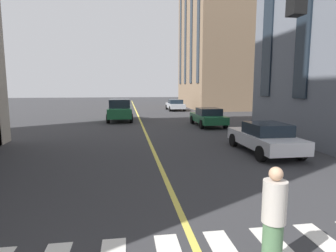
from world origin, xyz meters
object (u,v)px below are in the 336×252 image
object	(u,v)px
car_white_trailing	(265,137)
pedestrian_near	(274,219)
car_silver_near	(175,105)
car_green_mid	(208,117)
car_green_far	(120,110)

from	to	relation	value
car_white_trailing	pedestrian_near	bearing A→B (deg)	153.54
car_silver_near	car_green_mid	bearing A→B (deg)	180.00
car_silver_near	car_green_mid	xyz separation A→B (m)	(-14.32, 0.00, 0.00)
car_white_trailing	car_silver_near	size ratio (longest dim) A/B	1.00
car_white_trailing	car_green_far	world-z (taller)	car_green_far
car_green_mid	pedestrian_near	xyz separation A→B (m)	(-16.53, 3.82, 0.15)
car_green_far	car_white_trailing	bearing A→B (deg)	-153.24
car_white_trailing	car_silver_near	xyz separation A→B (m)	(23.17, 0.00, 0.00)
car_silver_near	car_green_mid	world-z (taller)	same
car_white_trailing	car_silver_near	distance (m)	23.17
car_green_far	car_green_mid	world-z (taller)	car_green_far
car_white_trailing	car_green_mid	world-z (taller)	same
car_green_far	car_green_mid	size ratio (longest dim) A/B	1.07
car_green_mid	pedestrian_near	size ratio (longest dim) A/B	2.57
car_silver_near	car_green_mid	distance (m)	14.32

